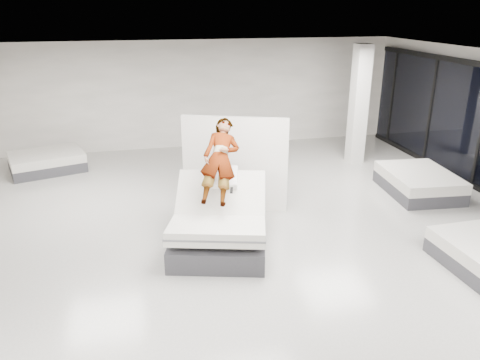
% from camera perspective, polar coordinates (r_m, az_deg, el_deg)
% --- Properties ---
extents(room, '(14.00, 14.04, 3.20)m').
position_cam_1_polar(room, '(7.72, 2.28, 1.35)').
color(room, '#ACA9A2').
rests_on(room, ground).
extents(hero_bed, '(2.14, 2.51, 1.32)m').
position_cam_1_polar(hero_bed, '(8.49, -2.49, -5.55)').
color(hero_bed, '#333338').
rests_on(hero_bed, floor).
extents(person, '(1.01, 1.64, 1.53)m').
position_cam_1_polar(person, '(8.42, -2.41, 1.01)').
color(person, slate).
rests_on(person, hero_bed).
extents(remote, '(0.09, 0.15, 0.08)m').
position_cam_1_polar(remote, '(8.16, -1.04, -1.26)').
color(remote, black).
rests_on(remote, person).
extents(divider_panel, '(2.12, 0.87, 2.02)m').
position_cam_1_polar(divider_panel, '(9.81, -0.63, 1.98)').
color(divider_panel, white).
rests_on(divider_panel, floor).
extents(flat_bed_right_far, '(1.58, 2.01, 0.52)m').
position_cam_1_polar(flat_bed_right_far, '(11.65, 20.95, -0.29)').
color(flat_bed_right_far, '#333338').
rests_on(flat_bed_right_far, floor).
extents(flat_bed_left_far, '(2.11, 1.82, 0.49)m').
position_cam_1_polar(flat_bed_left_far, '(13.40, -22.46, 2.09)').
color(flat_bed_left_far, '#333338').
rests_on(flat_bed_left_far, floor).
extents(column, '(0.40, 0.40, 3.20)m').
position_cam_1_polar(column, '(13.21, 14.26, 8.87)').
color(column, silver).
rests_on(column, floor).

